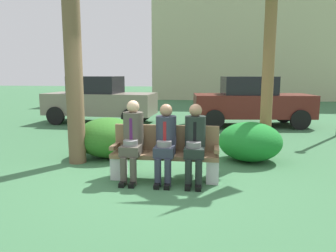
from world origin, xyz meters
TOP-DOWN VIEW (x-y plane):
  - ground_plane at (0.00, 0.00)m, footprint 80.00×80.00m
  - park_bench at (0.25, 0.02)m, footprint 1.80×0.44m
  - seated_man_left at (-0.29, -0.10)m, footprint 0.34×0.72m
  - seated_man_middle at (0.27, -0.11)m, footprint 0.34×0.72m
  - seated_man_right at (0.75, -0.11)m, footprint 0.34×0.72m
  - shrub_near_bench at (-1.17, 1.29)m, footprint 1.35×1.24m
  - shrub_mid_lawn at (1.80, 1.37)m, footprint 1.28×1.17m
  - parked_car_near at (-3.02, 5.98)m, footprint 3.97×1.86m
  - parked_car_far at (2.34, 5.98)m, footprint 4.06×2.08m
  - building_backdrop at (4.12, 20.08)m, footprint 15.10×7.20m

SIDE VIEW (x-z plane):
  - ground_plane at x=0.00m, z-range 0.00..0.00m
  - shrub_mid_lawn at x=1.80m, z-range 0.00..0.80m
  - park_bench at x=0.25m, z-range -0.03..0.87m
  - shrub_near_bench at x=-1.17m, z-range 0.00..0.85m
  - seated_man_middle at x=0.27m, z-range 0.07..1.35m
  - seated_man_right at x=0.75m, z-range 0.07..1.36m
  - seated_man_left at x=-0.29m, z-range 0.07..1.41m
  - parked_car_near at x=-3.02m, z-range 0.00..1.68m
  - parked_car_far at x=2.34m, z-range 0.00..1.68m
  - building_backdrop at x=4.12m, z-range 0.02..11.37m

